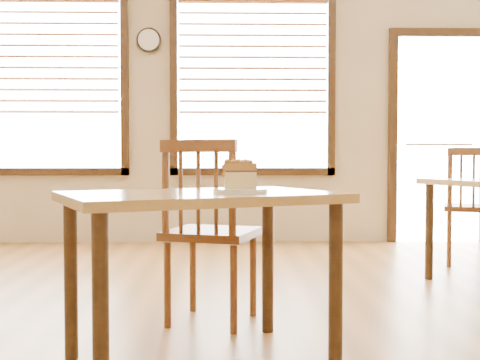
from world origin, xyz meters
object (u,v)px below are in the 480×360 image
object	(u,v)px
cafe_chair_second	(473,206)
cake_slice	(240,174)
plate	(240,191)
cafe_table_main	(200,217)
wall_clock	(149,40)
cafe_chair_main	(209,231)

from	to	relation	value
cafe_chair_second	cake_slice	world-z (taller)	cafe_chair_second
plate	cafe_chair_second	bearing A→B (deg)	50.53
plate	cake_slice	world-z (taller)	cake_slice
cafe_table_main	wall_clock	bearing A→B (deg)	76.55
cafe_chair_second	cake_slice	bearing A→B (deg)	71.32
cafe_table_main	cafe_chair_second	distance (m)	3.22
cafe_chair_main	cake_slice	xyz separation A→B (m)	(0.15, -0.70, 0.32)
cafe_table_main	cafe_chair_second	world-z (taller)	cafe_chair_second
cafe_table_main	plate	distance (m)	0.22
wall_clock	cafe_chair_main	xyz separation A→B (m)	(0.73, -3.17, -1.64)
wall_clock	cake_slice	xyz separation A→B (m)	(0.88, -3.87, -1.32)
cafe_table_main	cafe_chair_main	xyz separation A→B (m)	(0.02, 0.64, -0.14)
wall_clock	cafe_chair_main	distance (m)	3.64
cafe_table_main	plate	xyz separation A→B (m)	(0.17, -0.06, 0.11)
wall_clock	cafe_chair_second	xyz separation A→B (m)	(2.88, -1.44, -1.65)
cake_slice	cafe_chair_main	bearing A→B (deg)	100.23
cafe_table_main	cake_slice	bearing A→B (deg)	-42.46
wall_clock	plate	xyz separation A→B (m)	(0.88, -3.87, -1.39)
wall_clock	plate	bearing A→B (deg)	-77.20
wall_clock	cake_slice	world-z (taller)	wall_clock
cafe_chair_second	cake_slice	xyz separation A→B (m)	(-2.00, -2.43, 0.33)
plate	cake_slice	xyz separation A→B (m)	(-0.00, 0.00, 0.07)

